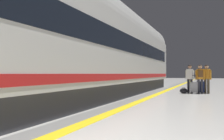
# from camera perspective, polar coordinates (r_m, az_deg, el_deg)

# --- Properties ---
(safety_line_strip) EXTENTS (0.36, 80.00, 0.01)m
(safety_line_strip) POSITION_cam_1_polar(r_m,az_deg,el_deg) (10.20, 8.51, -7.24)
(safety_line_strip) COLOR yellow
(safety_line_strip) RESTS_ON ground
(tactile_edge_band) EXTENTS (0.70, 80.00, 0.01)m
(tactile_edge_band) POSITION_cam_1_polar(r_m,az_deg,el_deg) (10.30, 6.50, -7.19)
(tactile_edge_band) COLOR slate
(tactile_edge_band) RESTS_ON ground
(high_speed_train) EXTENTS (2.94, 27.62, 4.97)m
(high_speed_train) POSITION_cam_1_polar(r_m,az_deg,el_deg) (8.16, -13.14, 8.78)
(high_speed_train) COLOR #38383D
(high_speed_train) RESTS_ON ground
(passenger_near) EXTENTS (0.51, 0.36, 1.65)m
(passenger_near) POSITION_cam_1_polar(r_m,az_deg,el_deg) (13.63, 21.48, -1.50)
(passenger_near) COLOR #383842
(passenger_near) RESTS_ON ground
(suitcase_near) EXTENTS (0.38, 0.24, 1.04)m
(suitcase_near) POSITION_cam_1_polar(r_m,az_deg,el_deg) (13.56, 20.12, -4.15)
(suitcase_near) COLOR #9E9EA3
(suitcase_near) RESTS_ON ground
(passenger_mid) EXTENTS (0.49, 0.29, 1.64)m
(passenger_mid) POSITION_cam_1_polar(r_m,az_deg,el_deg) (13.61, 19.16, -1.61)
(passenger_mid) COLOR black
(passenger_mid) RESTS_ON ground
(duffel_bag_mid) EXTENTS (0.44, 0.26, 0.36)m
(duffel_bag_mid) POSITION_cam_1_polar(r_m,az_deg,el_deg) (13.40, 17.73, -5.06)
(duffel_bag_mid) COLOR black
(duffel_bag_mid) RESTS_ON ground
(passenger_far) EXTENTS (0.49, 0.30, 1.65)m
(passenger_far) POSITION_cam_1_polar(r_m,az_deg,el_deg) (13.87, 22.91, -1.57)
(passenger_far) COLOR brown
(passenger_far) RESTS_ON ground
(suitcase_far) EXTENTS (0.42, 0.31, 0.68)m
(suitcase_far) POSITION_cam_1_polar(r_m,az_deg,el_deg) (13.79, 21.60, -4.03)
(suitcase_far) COLOR #19234C
(suitcase_far) RESTS_ON ground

